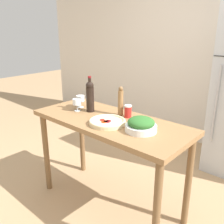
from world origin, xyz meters
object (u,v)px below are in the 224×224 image
(wine_glass_near, at_px, (77,102))
(wine_glass_far, at_px, (80,99))
(salad_bowl, at_px, (141,125))
(wine_bottle, at_px, (90,96))
(homemade_pizza, at_px, (107,122))
(salt_canister, at_px, (128,111))
(pepper_mill, at_px, (120,101))

(wine_glass_near, bearing_deg, wine_glass_far, 122.43)
(wine_glass_near, distance_m, salad_bowl, 0.74)
(wine_glass_near, bearing_deg, wine_bottle, 36.22)
(wine_glass_near, xyz_separation_m, homemade_pizza, (0.45, -0.06, -0.07))
(salad_bowl, bearing_deg, salt_canister, 146.28)
(wine_glass_far, bearing_deg, wine_bottle, -8.22)
(wine_glass_far, xyz_separation_m, salt_canister, (0.53, 0.08, -0.03))
(pepper_mill, bearing_deg, wine_glass_near, -154.92)
(wine_glass_far, relative_size, salt_canister, 1.08)
(wine_bottle, height_order, wine_glass_far, wine_bottle)
(wine_glass_far, height_order, salt_canister, wine_glass_far)
(wine_bottle, xyz_separation_m, pepper_mill, (0.28, 0.10, -0.02))
(salad_bowl, xyz_separation_m, salt_canister, (-0.27, 0.18, 0.00))
(wine_bottle, relative_size, homemade_pizza, 1.12)
(wine_glass_near, xyz_separation_m, salt_canister, (0.47, 0.18, -0.03))
(wine_glass_far, bearing_deg, salad_bowl, -6.76)
(wine_bottle, height_order, wine_glass_near, wine_bottle)
(wine_glass_near, bearing_deg, salt_canister, 21.32)
(wine_glass_near, xyz_separation_m, pepper_mill, (0.38, 0.18, 0.04))
(wine_glass_near, height_order, homemade_pizza, wine_glass_near)
(wine_glass_near, bearing_deg, pepper_mill, 25.08)
(pepper_mill, xyz_separation_m, salad_bowl, (0.35, -0.18, -0.08))
(salad_bowl, relative_size, salt_canister, 2.20)
(pepper_mill, xyz_separation_m, salt_canister, (0.08, 0.00, -0.07))
(salad_bowl, bearing_deg, wine_bottle, 173.63)
(salad_bowl, xyz_separation_m, homemade_pizza, (-0.29, -0.06, -0.03))
(homemade_pizza, bearing_deg, pepper_mill, 104.38)
(wine_bottle, relative_size, wine_glass_far, 2.82)
(homemade_pizza, bearing_deg, salad_bowl, 12.32)
(pepper_mill, relative_size, salad_bowl, 1.09)
(wine_glass_near, bearing_deg, salad_bowl, 0.36)
(pepper_mill, relative_size, homemade_pizza, 0.89)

